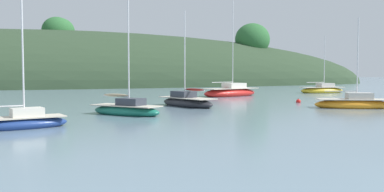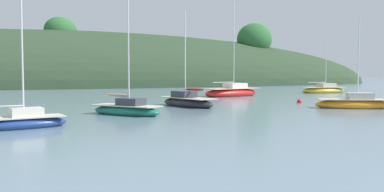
{
  "view_description": "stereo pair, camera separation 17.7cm",
  "coord_description": "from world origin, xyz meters",
  "px_view_note": "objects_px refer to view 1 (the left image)",
  "views": [
    {
      "loc": [
        -10.42,
        -5.72,
        2.77
      ],
      "look_at": [
        0.0,
        20.0,
        1.2
      ],
      "focal_mm": 38.27,
      "sensor_mm": 36.0,
      "label": 1
    },
    {
      "loc": [
        -10.26,
        -5.78,
        2.77
      ],
      "look_at": [
        0.0,
        20.0,
        1.2
      ],
      "focal_mm": 38.27,
      "sensor_mm": 36.0,
      "label": 2
    }
  ],
  "objects_px": {
    "sailboat_grey_yawl": "(187,102)",
    "sailboat_yellow_far": "(20,122)",
    "sailboat_blue_center": "(126,110)",
    "mooring_buoy_channel": "(188,99)",
    "sailboat_cream_ketch": "(231,92)",
    "sailboat_orange_cutter": "(353,103)",
    "mooring_buoy_inner": "(298,101)",
    "sailboat_black_sloop": "(322,90)"
  },
  "relations": [
    {
      "from": "mooring_buoy_channel",
      "to": "sailboat_yellow_far",
      "type": "bearing_deg",
      "value": -132.94
    },
    {
      "from": "sailboat_blue_center",
      "to": "sailboat_grey_yawl",
      "type": "bearing_deg",
      "value": 38.28
    },
    {
      "from": "sailboat_orange_cutter",
      "to": "mooring_buoy_channel",
      "type": "height_order",
      "value": "sailboat_orange_cutter"
    },
    {
      "from": "sailboat_yellow_far",
      "to": "mooring_buoy_inner",
      "type": "height_order",
      "value": "sailboat_yellow_far"
    },
    {
      "from": "sailboat_cream_ketch",
      "to": "mooring_buoy_inner",
      "type": "bearing_deg",
      "value": -86.27
    },
    {
      "from": "sailboat_blue_center",
      "to": "sailboat_yellow_far",
      "type": "bearing_deg",
      "value": -144.71
    },
    {
      "from": "sailboat_blue_center",
      "to": "sailboat_cream_ketch",
      "type": "relative_size",
      "value": 0.68
    },
    {
      "from": "sailboat_orange_cutter",
      "to": "sailboat_grey_yawl",
      "type": "bearing_deg",
      "value": 150.77
    },
    {
      "from": "sailboat_cream_ketch",
      "to": "mooring_buoy_channel",
      "type": "distance_m",
      "value": 8.65
    },
    {
      "from": "sailboat_grey_yawl",
      "to": "sailboat_yellow_far",
      "type": "bearing_deg",
      "value": -143.21
    },
    {
      "from": "mooring_buoy_inner",
      "to": "sailboat_blue_center",
      "type": "bearing_deg",
      "value": -164.53
    },
    {
      "from": "mooring_buoy_channel",
      "to": "mooring_buoy_inner",
      "type": "distance_m",
      "value": 11.01
    },
    {
      "from": "sailboat_cream_ketch",
      "to": "sailboat_blue_center",
      "type": "bearing_deg",
      "value": -134.36
    },
    {
      "from": "sailboat_black_sloop",
      "to": "sailboat_yellow_far",
      "type": "distance_m",
      "value": 45.29
    },
    {
      "from": "sailboat_cream_ketch",
      "to": "sailboat_yellow_far",
      "type": "distance_m",
      "value": 31.4
    },
    {
      "from": "mooring_buoy_inner",
      "to": "sailboat_grey_yawl",
      "type": "bearing_deg",
      "value": 179.45
    },
    {
      "from": "sailboat_grey_yawl",
      "to": "sailboat_yellow_far",
      "type": "xyz_separation_m",
      "value": [
        -12.63,
        -9.44,
        -0.07
      ]
    },
    {
      "from": "sailboat_yellow_far",
      "to": "mooring_buoy_channel",
      "type": "bearing_deg",
      "value": 47.06
    },
    {
      "from": "sailboat_yellow_far",
      "to": "mooring_buoy_inner",
      "type": "bearing_deg",
      "value": 21.48
    },
    {
      "from": "sailboat_blue_center",
      "to": "sailboat_black_sloop",
      "type": "relative_size",
      "value": 0.98
    },
    {
      "from": "sailboat_yellow_far",
      "to": "sailboat_black_sloop",
      "type": "bearing_deg",
      "value": 31.74
    },
    {
      "from": "sailboat_cream_ketch",
      "to": "sailboat_grey_yawl",
      "type": "relative_size",
      "value": 1.43
    },
    {
      "from": "sailboat_grey_yawl",
      "to": "sailboat_cream_ketch",
      "type": "bearing_deg",
      "value": 49.3
    },
    {
      "from": "sailboat_yellow_far",
      "to": "sailboat_orange_cutter",
      "type": "xyz_separation_m",
      "value": [
        24.22,
        2.95,
        0.05
      ]
    },
    {
      "from": "sailboat_orange_cutter",
      "to": "mooring_buoy_channel",
      "type": "distance_m",
      "value": 16.3
    },
    {
      "from": "sailboat_grey_yawl",
      "to": "mooring_buoy_channel",
      "type": "xyz_separation_m",
      "value": [
        3.01,
        7.37,
        -0.26
      ]
    },
    {
      "from": "sailboat_black_sloop",
      "to": "sailboat_yellow_far",
      "type": "height_order",
      "value": "sailboat_black_sloop"
    },
    {
      "from": "sailboat_orange_cutter",
      "to": "mooring_buoy_inner",
      "type": "xyz_separation_m",
      "value": [
        -0.49,
        6.38,
        -0.24
      ]
    },
    {
      "from": "sailboat_cream_ketch",
      "to": "sailboat_orange_cutter",
      "type": "bearing_deg",
      "value": -86.04
    },
    {
      "from": "sailboat_blue_center",
      "to": "mooring_buoy_channel",
      "type": "relative_size",
      "value": 14.64
    },
    {
      "from": "sailboat_black_sloop",
      "to": "mooring_buoy_channel",
      "type": "bearing_deg",
      "value": -162.94
    },
    {
      "from": "sailboat_orange_cutter",
      "to": "sailboat_cream_ketch",
      "type": "bearing_deg",
      "value": 93.96
    },
    {
      "from": "sailboat_blue_center",
      "to": "sailboat_black_sloop",
      "type": "xyz_separation_m",
      "value": [
        32.09,
        19.28,
        0.05
      ]
    },
    {
      "from": "sailboat_black_sloop",
      "to": "sailboat_cream_ketch",
      "type": "bearing_deg",
      "value": -171.26
    },
    {
      "from": "sailboat_black_sloop",
      "to": "sailboat_grey_yawl",
      "type": "relative_size",
      "value": 0.99
    },
    {
      "from": "sailboat_blue_center",
      "to": "mooring_buoy_inner",
      "type": "xyz_separation_m",
      "value": [
        17.3,
        4.79,
        -0.23
      ]
    },
    {
      "from": "sailboat_black_sloop",
      "to": "mooring_buoy_inner",
      "type": "bearing_deg",
      "value": -135.58
    },
    {
      "from": "sailboat_grey_yawl",
      "to": "sailboat_yellow_far",
      "type": "distance_m",
      "value": 15.77
    },
    {
      "from": "sailboat_orange_cutter",
      "to": "mooring_buoy_channel",
      "type": "relative_size",
      "value": 13.52
    },
    {
      "from": "sailboat_black_sloop",
      "to": "mooring_buoy_inner",
      "type": "relative_size",
      "value": 14.95
    },
    {
      "from": "mooring_buoy_inner",
      "to": "sailboat_black_sloop",
      "type": "bearing_deg",
      "value": 44.42
    },
    {
      "from": "sailboat_blue_center",
      "to": "sailboat_grey_yawl",
      "type": "height_order",
      "value": "sailboat_grey_yawl"
    }
  ]
}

